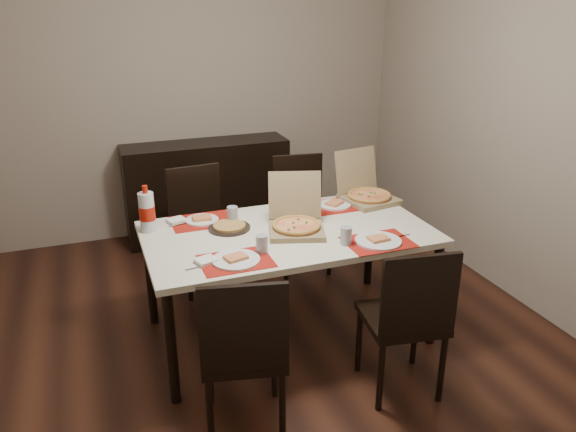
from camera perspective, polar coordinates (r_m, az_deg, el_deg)
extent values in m
cube|color=#3C1E12|center=(3.95, -2.04, -11.58)|extent=(3.80, 4.00, 0.02)
cube|color=gray|center=(5.32, -9.23, 12.12)|extent=(3.80, 0.02, 2.60)
cube|color=gray|center=(4.38, 22.47, 8.80)|extent=(0.02, 4.00, 2.60)
cube|color=black|center=(5.31, -8.19, 2.68)|extent=(1.50, 0.40, 0.90)
cube|color=beige|center=(3.57, 0.00, -1.79)|extent=(1.80, 1.00, 0.04)
cylinder|color=black|center=(3.20, -11.76, -12.98)|extent=(0.06, 0.06, 0.71)
cylinder|color=black|center=(3.75, 14.66, -7.74)|extent=(0.06, 0.06, 0.71)
cylinder|color=black|center=(3.96, -13.83, -6.04)|extent=(0.06, 0.06, 0.71)
cylinder|color=black|center=(4.41, 8.29, -2.63)|extent=(0.06, 0.06, 0.71)
cube|color=black|center=(2.96, -4.60, -13.46)|extent=(0.50, 0.50, 0.04)
cube|color=black|center=(2.66, -4.50, -11.38)|extent=(0.42, 0.12, 0.46)
cylinder|color=black|center=(2.96, -7.91, -19.38)|extent=(0.04, 0.04, 0.43)
cylinder|color=black|center=(2.97, -0.57, -18.92)|extent=(0.04, 0.04, 0.43)
cylinder|color=black|center=(3.24, -7.98, -15.23)|extent=(0.04, 0.04, 0.43)
cylinder|color=black|center=(3.25, -1.41, -14.84)|extent=(0.04, 0.04, 0.43)
cube|color=black|center=(3.27, 11.48, -10.17)|extent=(0.48, 0.48, 0.04)
cube|color=black|center=(2.99, 13.25, -7.92)|extent=(0.42, 0.09, 0.46)
cylinder|color=black|center=(3.20, 9.38, -15.85)|extent=(0.04, 0.04, 0.43)
cylinder|color=black|center=(3.33, 15.36, -14.71)|extent=(0.04, 0.04, 0.43)
cylinder|color=black|center=(3.47, 7.22, -12.39)|extent=(0.04, 0.04, 0.43)
cylinder|color=black|center=(3.60, 12.76, -11.51)|extent=(0.04, 0.04, 0.43)
cube|color=black|center=(4.34, -8.60, -1.69)|extent=(0.46, 0.46, 0.04)
cube|color=black|center=(4.42, -9.53, 2.16)|extent=(0.42, 0.07, 0.46)
cylinder|color=black|center=(4.64, -7.01, -3.20)|extent=(0.04, 0.04, 0.43)
cylinder|color=black|center=(4.55, -11.29, -3.99)|extent=(0.04, 0.04, 0.43)
cylinder|color=black|center=(4.34, -5.43, -4.99)|extent=(0.04, 0.04, 0.43)
cylinder|color=black|center=(4.24, -10.00, -5.89)|extent=(0.04, 0.04, 0.43)
cube|color=black|center=(4.59, 1.50, -0.16)|extent=(0.47, 0.47, 0.04)
cube|color=black|center=(4.68, 0.94, 3.53)|extent=(0.42, 0.08, 0.46)
cylinder|color=black|center=(4.88, 2.99, -1.78)|extent=(0.04, 0.04, 0.43)
cylinder|color=black|center=(4.80, -1.15, -2.17)|extent=(0.04, 0.04, 0.43)
cylinder|color=black|center=(4.57, 4.23, -3.52)|extent=(0.04, 0.04, 0.43)
cylinder|color=black|center=(4.48, -0.19, -3.97)|extent=(0.04, 0.04, 0.43)
cube|color=#AD120B|center=(3.17, -5.31, -4.57)|extent=(0.40, 0.30, 0.00)
cylinder|color=white|center=(3.17, -5.32, -4.44)|extent=(0.27, 0.27, 0.01)
cube|color=#F2CF79|center=(3.16, -5.33, -4.20)|extent=(0.14, 0.12, 0.02)
cylinder|color=#9698A0|center=(3.24, -2.67, -2.88)|extent=(0.07, 0.07, 0.11)
cube|color=#B2B2B7|center=(3.13, -8.65, -5.09)|extent=(0.20, 0.04, 0.00)
cube|color=white|center=(3.17, -8.31, -4.49)|extent=(0.13, 0.13, 0.02)
cube|color=#AD120B|center=(3.44, 9.14, -2.62)|extent=(0.40, 0.30, 0.00)
cylinder|color=white|center=(3.44, 9.14, -2.49)|extent=(0.28, 0.28, 0.01)
cube|color=#F2CF79|center=(3.43, 9.16, -2.27)|extent=(0.13, 0.10, 0.02)
cylinder|color=#9698A0|center=(3.37, 5.92, -2.01)|extent=(0.07, 0.07, 0.11)
cube|color=#B2B2B7|center=(3.53, 11.03, -2.14)|extent=(0.20, 0.04, 0.00)
cube|color=#AD120B|center=(3.75, -8.73, -0.52)|extent=(0.40, 0.30, 0.00)
cylinder|color=white|center=(3.75, -8.74, -0.40)|extent=(0.22, 0.22, 0.01)
cube|color=#F2CF79|center=(3.74, -8.75, -0.19)|extent=(0.13, 0.10, 0.02)
cylinder|color=#9698A0|center=(3.69, -5.67, 0.13)|extent=(0.07, 0.07, 0.11)
cube|color=#B2B2B7|center=(3.72, -10.57, -0.83)|extent=(0.20, 0.04, 0.00)
cube|color=white|center=(3.76, -11.25, -0.45)|extent=(0.13, 0.13, 0.02)
cube|color=#AD120B|center=(3.99, 4.75, 1.03)|extent=(0.40, 0.30, 0.00)
cylinder|color=white|center=(3.99, 4.75, 1.14)|extent=(0.23, 0.23, 0.01)
cube|color=#F2CF79|center=(3.98, 4.76, 1.34)|extent=(0.15, 0.14, 0.02)
cylinder|color=#9698A0|center=(3.89, 2.45, 1.35)|extent=(0.07, 0.07, 0.11)
cube|color=#B2B2B7|center=(4.06, 6.22, 1.35)|extent=(0.20, 0.04, 0.00)
cube|color=white|center=(3.49, 0.94, -1.86)|extent=(0.16, 0.16, 0.02)
cube|color=olive|center=(3.53, 0.86, -1.42)|extent=(0.43, 0.43, 0.03)
cube|color=olive|center=(3.63, 0.70, 2.13)|extent=(0.35, 0.17, 0.31)
cylinder|color=#F2CF79|center=(3.52, 0.86, -1.03)|extent=(0.36, 0.36, 0.02)
cube|color=olive|center=(4.10, 8.24, 1.67)|extent=(0.40, 0.40, 0.03)
cube|color=olive|center=(4.18, 6.92, 4.65)|extent=(0.36, 0.13, 0.31)
cylinder|color=#F2CF79|center=(4.09, 8.26, 2.02)|extent=(0.34, 0.34, 0.02)
cylinder|color=black|center=(3.61, -5.97, -1.21)|extent=(0.27, 0.27, 0.01)
cylinder|color=tan|center=(3.60, -5.98, -0.99)|extent=(0.21, 0.21, 0.02)
imported|color=white|center=(3.77, -0.80, 0.03)|extent=(0.15, 0.15, 0.03)
cylinder|color=silver|center=(3.62, -14.13, 0.38)|extent=(0.10, 0.10, 0.25)
cylinder|color=#A61707|center=(3.63, -14.12, 0.31)|extent=(0.10, 0.10, 0.09)
cylinder|color=#A61707|center=(3.57, -14.34, 2.64)|extent=(0.03, 0.03, 0.05)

